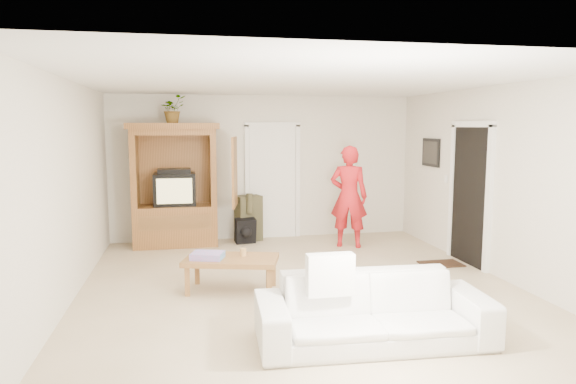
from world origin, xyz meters
name	(u,v)px	position (x,y,z in m)	size (l,w,h in m)	color
floor	(299,286)	(0.00, 0.00, 0.00)	(6.00, 6.00, 0.00)	tan
ceiling	(300,81)	(0.00, 0.00, 2.60)	(6.00, 6.00, 0.00)	white
wall_back	(264,167)	(0.00, 3.00, 1.30)	(5.50, 5.50, 0.00)	silver
wall_front	(393,236)	(0.00, -3.00, 1.30)	(5.50, 5.50, 0.00)	silver
wall_left	(67,192)	(-2.75, 0.00, 1.30)	(6.00, 6.00, 0.00)	silver
wall_right	(496,182)	(2.75, 0.00, 1.30)	(6.00, 6.00, 0.00)	silver
armoire	(176,193)	(-1.58, 2.66, 0.91)	(1.82, 1.14, 2.10)	#935A2D
door_back	(273,183)	(0.15, 2.97, 1.02)	(0.85, 0.05, 2.04)	white
doorway_right	(470,196)	(2.73, 0.60, 1.02)	(0.05, 0.90, 2.04)	black
framed_picture	(431,152)	(2.73, 1.90, 1.60)	(0.03, 0.60, 0.48)	black
doormat	(441,264)	(2.30, 0.60, 0.01)	(0.60, 0.40, 0.02)	#382316
plant	(172,109)	(-1.60, 2.63, 2.33)	(0.42, 0.36, 0.46)	#4C7238
man	(349,197)	(1.29, 1.98, 0.86)	(0.63, 0.41, 1.73)	red
sofa	(373,310)	(0.31, -1.84, 0.32)	(2.20, 0.86, 0.64)	silver
coffee_table	(231,262)	(-0.87, -0.02, 0.37)	(1.27, 0.90, 0.43)	#8F5E31
towel	(208,256)	(-1.16, -0.02, 0.47)	(0.38, 0.28, 0.08)	#DE4AA4
candle	(243,252)	(-0.72, 0.04, 0.48)	(0.08, 0.08, 0.10)	tan
backpack_black	(245,231)	(-0.41, 2.56, 0.22)	(0.35, 0.21, 0.43)	black
backpack_olive	(249,218)	(-0.32, 2.78, 0.41)	(0.43, 0.32, 0.82)	#47442B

